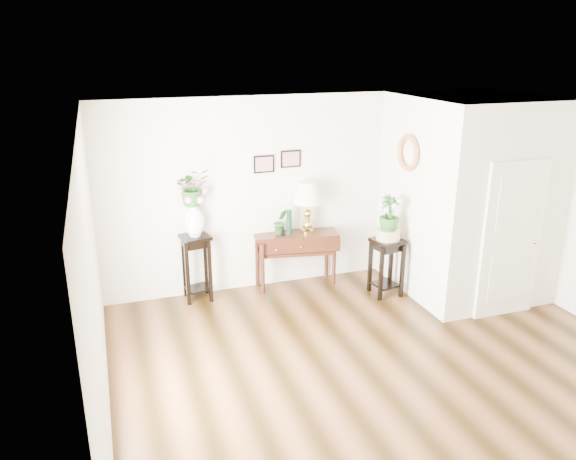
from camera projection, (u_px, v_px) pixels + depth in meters
name	position (u px, v px, depth m)	size (l,w,h in m)	color
floor	(392.00, 372.00, 6.25)	(6.00, 5.50, 0.02)	#553319
ceiling	(409.00, 118.00, 5.36)	(6.00, 5.50, 0.02)	white
wall_back	(306.00, 191.00, 8.27)	(6.00, 0.02, 2.80)	beige
wall_left	(95.00, 295.00, 4.88)	(0.02, 5.50, 2.80)	beige
partition	(467.00, 195.00, 8.04)	(1.80, 1.95, 2.80)	beige
door	(511.00, 240.00, 7.25)	(0.90, 0.05, 2.10)	silver
art_print_left	(264.00, 164.00, 7.91)	(0.30, 0.02, 0.25)	black
art_print_right	(291.00, 159.00, 8.02)	(0.30, 0.02, 0.25)	black
wall_ornament	(408.00, 153.00, 7.65)	(0.51, 0.51, 0.07)	#AF642D
console_table	(296.00, 259.00, 8.36)	(1.24, 0.41, 0.82)	#36160D
table_lamp	(308.00, 209.00, 8.17)	(0.44, 0.44, 0.77)	#B79D46
green_vase	(289.00, 223.00, 8.14)	(0.08, 0.08, 0.37)	black
potted_plant	(280.00, 223.00, 8.09)	(0.20, 0.16, 0.37)	#1D4D19
plant_stand_a	(197.00, 268.00, 7.88)	(0.37, 0.37, 0.95)	black
porcelain_vase	(194.00, 220.00, 7.66)	(0.28, 0.28, 0.49)	white
lily_arrangement	(192.00, 190.00, 7.52)	(0.46, 0.40, 0.51)	#1D4D19
plant_stand_b	(386.00, 267.00, 8.05)	(0.40, 0.40, 0.84)	black
ceramic_bowl	(388.00, 234.00, 7.89)	(0.33, 0.33, 0.15)	tan
narcissus	(389.00, 214.00, 7.80)	(0.29, 0.29, 0.51)	#1D4D19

